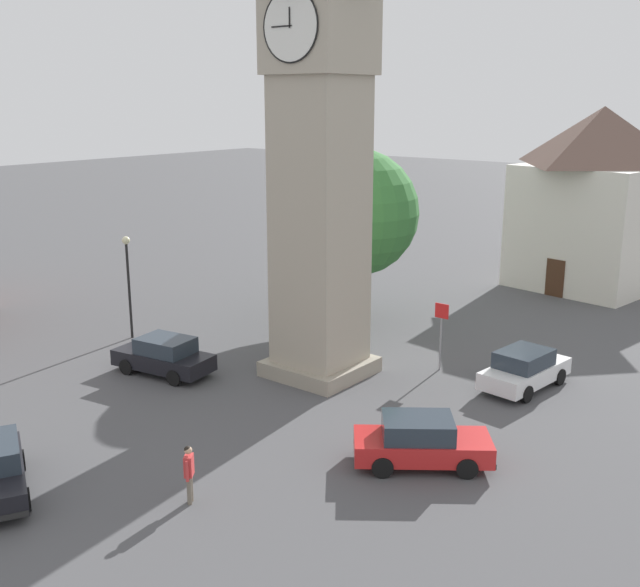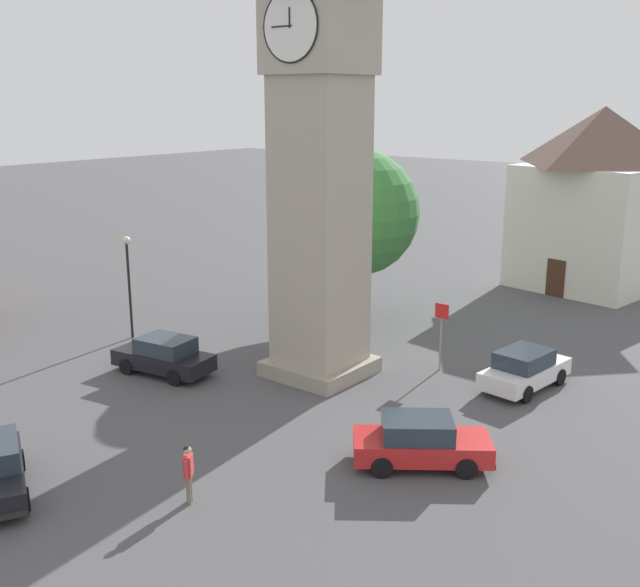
# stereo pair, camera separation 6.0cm
# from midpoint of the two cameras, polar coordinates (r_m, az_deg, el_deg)

# --- Properties ---
(ground_plane) EXTENTS (200.00, 200.00, 0.00)m
(ground_plane) POSITION_cam_midpoint_polar(r_m,az_deg,el_deg) (30.36, -0.06, -6.10)
(ground_plane) COLOR #4C4C4F
(clock_tower) EXTENTS (4.35, 4.35, 21.02)m
(clock_tower) POSITION_cam_midpoint_polar(r_m,az_deg,el_deg) (28.43, -0.06, 17.72)
(clock_tower) COLOR gray
(clock_tower) RESTS_ON ground
(car_silver_kerb) EXTENTS (2.17, 4.30, 1.53)m
(car_silver_kerb) POSITION_cam_midpoint_polar(r_m,az_deg,el_deg) (29.69, 15.27, -5.56)
(car_silver_kerb) COLOR white
(car_silver_kerb) RESTS_ON ground
(car_red_corner) EXTENTS (4.31, 3.83, 1.53)m
(car_red_corner) POSITION_cam_midpoint_polar(r_m,az_deg,el_deg) (23.12, 7.63, -11.11)
(car_red_corner) COLOR red
(car_red_corner) RESTS_ON ground
(car_white_side) EXTENTS (4.34, 2.31, 1.53)m
(car_white_side) POSITION_cam_midpoint_polar(r_m,az_deg,el_deg) (30.71, -11.86, -4.67)
(car_white_side) COLOR black
(car_white_side) RESTS_ON ground
(pedestrian) EXTENTS (0.39, 0.47, 1.69)m
(pedestrian) POSITION_cam_midpoint_polar(r_m,az_deg,el_deg) (21.16, -10.03, -13.03)
(pedestrian) COLOR #706656
(pedestrian) RESTS_ON ground
(tree) EXTENTS (6.08, 6.08, 8.50)m
(tree) POSITION_cam_midpoint_polar(r_m,az_deg,el_deg) (35.99, 2.67, 6.16)
(tree) COLOR brown
(tree) RESTS_ON ground
(building_terrace_right) EXTENTS (8.76, 9.34, 10.33)m
(building_terrace_right) POSITION_cam_midpoint_polar(r_m,az_deg,el_deg) (46.42, 20.29, 6.97)
(building_terrace_right) COLOR silver
(building_terrace_right) RESTS_ON ground
(lamp_post) EXTENTS (0.36, 0.36, 4.76)m
(lamp_post) POSITION_cam_midpoint_polar(r_m,az_deg,el_deg) (35.02, -14.46, 1.74)
(lamp_post) COLOR black
(lamp_post) RESTS_ON ground
(road_sign) EXTENTS (0.60, 0.07, 2.80)m
(road_sign) POSITION_cam_midpoint_polar(r_m,az_deg,el_deg) (30.54, 9.16, -2.40)
(road_sign) COLOR gray
(road_sign) RESTS_ON ground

